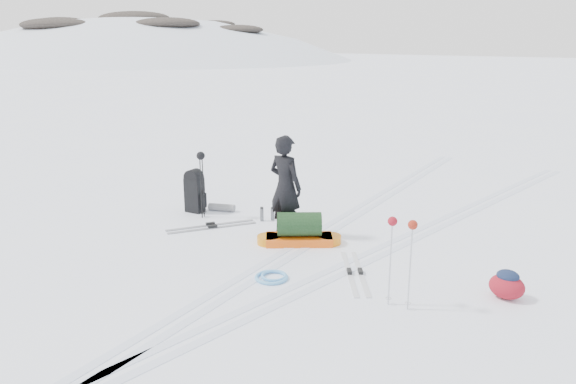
{
  "coord_description": "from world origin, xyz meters",
  "views": [
    {
      "loc": [
        5.15,
        -7.38,
        3.54
      ],
      "look_at": [
        -0.27,
        0.2,
        0.95
      ],
      "focal_mm": 35.0,
      "sensor_mm": 36.0,
      "label": 1
    }
  ],
  "objects_px": {
    "expedition_rucksack": "(198,192)",
    "ski_poles_black": "(201,164)",
    "skier": "(285,187)",
    "pulk_sled": "(299,232)"
  },
  "relations": [
    {
      "from": "ski_poles_black",
      "to": "pulk_sled",
      "type": "bearing_deg",
      "value": 20.56
    },
    {
      "from": "skier",
      "to": "expedition_rucksack",
      "type": "distance_m",
      "value": 2.4
    },
    {
      "from": "expedition_rucksack",
      "to": "ski_poles_black",
      "type": "height_order",
      "value": "ski_poles_black"
    },
    {
      "from": "pulk_sled",
      "to": "expedition_rucksack",
      "type": "height_order",
      "value": "expedition_rucksack"
    },
    {
      "from": "skier",
      "to": "expedition_rucksack",
      "type": "bearing_deg",
      "value": 1.1
    },
    {
      "from": "pulk_sled",
      "to": "expedition_rucksack",
      "type": "distance_m",
      "value": 2.8
    },
    {
      "from": "skier",
      "to": "ski_poles_black",
      "type": "distance_m",
      "value": 2.01
    },
    {
      "from": "pulk_sled",
      "to": "expedition_rucksack",
      "type": "relative_size",
      "value": 1.59
    },
    {
      "from": "expedition_rucksack",
      "to": "ski_poles_black",
      "type": "distance_m",
      "value": 0.8
    },
    {
      "from": "expedition_rucksack",
      "to": "ski_poles_black",
      "type": "bearing_deg",
      "value": -39.67
    }
  ]
}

